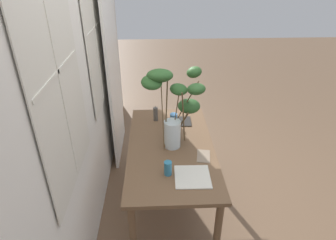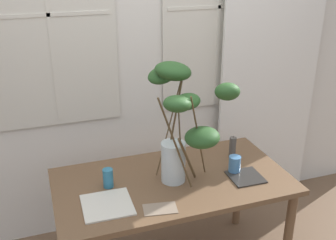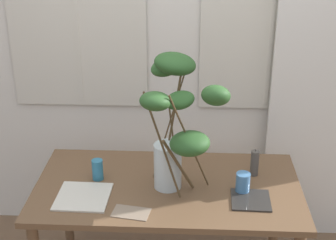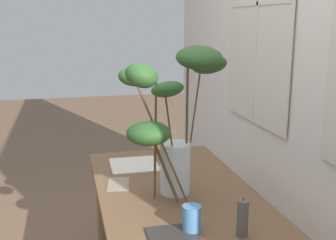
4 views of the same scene
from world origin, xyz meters
name	(u,v)px [view 2 (image 2 of 4)]	position (x,y,z in m)	size (l,w,h in m)	color
back_wall_with_windows	(137,32)	(0.00, 0.76, 1.51)	(4.63, 0.14, 3.02)	silver
curtain_sheer_side	(270,79)	(1.05, 0.61, 1.10)	(0.86, 0.03, 2.21)	white
dining_table	(172,191)	(0.00, 0.00, 0.64)	(1.46, 0.78, 0.73)	brown
vase_with_branches	(182,118)	(0.04, -0.03, 1.15)	(0.48, 0.58, 0.74)	silver
drinking_glass_blue_left	(108,178)	(-0.39, 0.05, 0.79)	(0.06, 0.06, 0.12)	teal
drinking_glass_blue_right	(235,164)	(0.40, -0.05, 0.79)	(0.08, 0.08, 0.11)	#4C84BC
plate_square_left	(107,205)	(-0.44, -0.14, 0.74)	(0.28, 0.28, 0.01)	silver
plate_square_right	(246,177)	(0.44, -0.13, 0.74)	(0.20, 0.20, 0.01)	#2D2B28
napkin_folded	(160,209)	(-0.17, -0.27, 0.74)	(0.19, 0.11, 0.00)	gray
pillar_candle	(232,148)	(0.48, 0.14, 0.81)	(0.05, 0.05, 0.16)	#514C47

